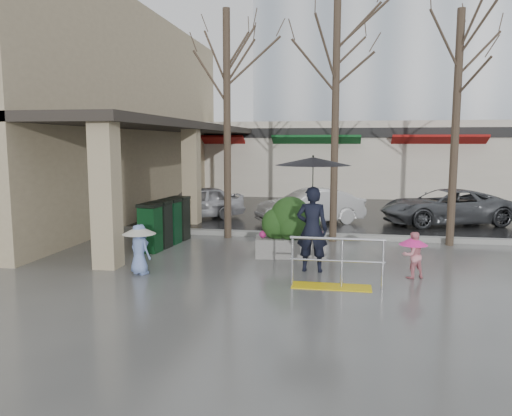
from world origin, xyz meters
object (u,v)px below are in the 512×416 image
(tree_mideast, at_px, (458,71))
(car_a, at_px, (195,202))
(news_boxes, at_px, (166,223))
(handrail, at_px, (335,269))
(woman, at_px, (313,199))
(planter, at_px, (291,228))
(tree_west, at_px, (227,68))
(car_b, at_px, (310,206))
(car_c, at_px, (445,207))
(child_blue, at_px, (139,243))
(tree_midwest, at_px, (336,60))
(child_pink, at_px, (413,251))

(tree_mideast, bearing_deg, car_a, 157.81)
(tree_mideast, xyz_separation_m, news_boxes, (-7.97, -1.45, -4.21))
(handrail, distance_m, news_boxes, 5.88)
(woman, bearing_deg, planter, -64.05)
(handrail, distance_m, tree_west, 7.52)
(tree_west, xyz_separation_m, news_boxes, (-1.47, -1.45, -4.43))
(handrail, relative_size, tree_mideast, 0.29)
(tree_mideast, xyz_separation_m, car_b, (-4.19, 3.13, -4.23))
(car_a, bearing_deg, handrail, 4.62)
(news_boxes, distance_m, car_c, 10.05)
(planter, bearing_deg, handrail, -66.01)
(woman, bearing_deg, car_c, -117.36)
(handrail, distance_m, planter, 2.94)
(news_boxes, bearing_deg, tree_mideast, 16.74)
(tree_west, xyz_separation_m, child_blue, (-0.93, -4.52, -4.39))
(tree_midwest, height_order, woman, tree_midwest)
(woman, xyz_separation_m, child_blue, (-3.75, -0.92, -0.96))
(child_pink, bearing_deg, planter, -55.80)
(tree_mideast, height_order, car_c, tree_mideast)
(tree_west, height_order, tree_midwest, tree_midwest)
(planter, bearing_deg, tree_west, 135.53)
(tree_west, bearing_deg, car_c, 28.74)
(handrail, xyz_separation_m, planter, (-1.19, 2.67, 0.36))
(child_pink, bearing_deg, tree_midwest, -90.03)
(woman, bearing_deg, handrail, 116.62)
(tree_west, bearing_deg, handrail, -55.01)
(tree_west, relative_size, child_pink, 6.72)
(planter, distance_m, car_a, 7.09)
(handrail, bearing_deg, child_blue, 176.27)
(handrail, distance_m, tree_mideast, 7.28)
(child_blue, relative_size, planter, 0.60)
(planter, bearing_deg, car_b, 88.53)
(car_a, bearing_deg, planter, 8.47)
(car_b, bearing_deg, tree_mideast, 25.13)
(woman, height_order, child_blue, woman)
(woman, xyz_separation_m, car_b, (-0.51, 6.72, -1.03))
(car_c, bearing_deg, planter, -56.59)
(tree_mideast, bearing_deg, child_pink, -111.59)
(child_blue, distance_m, news_boxes, 3.12)
(tree_mideast, height_order, child_blue, tree_mideast)
(tree_midwest, relative_size, planter, 3.74)
(tree_midwest, distance_m, tree_mideast, 3.32)
(car_c, bearing_deg, car_a, -105.20)
(car_a, xyz_separation_m, car_b, (4.42, -0.38, 0.00))
(handrail, xyz_separation_m, tree_mideast, (3.14, 4.80, 4.48))
(tree_west, bearing_deg, tree_mideast, 0.00)
(planter, height_order, car_a, planter)
(woman, relative_size, news_boxes, 1.11)
(woman, height_order, planter, woman)
(car_a, bearing_deg, tree_midwest, 27.80)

